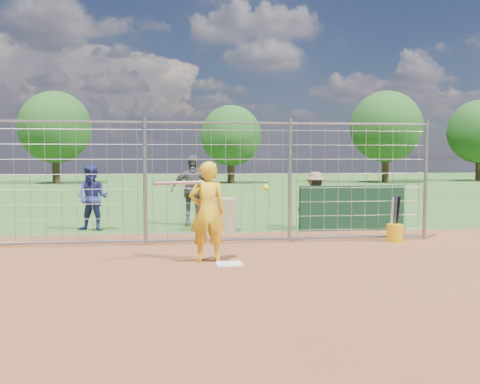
{
  "coord_description": "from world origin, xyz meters",
  "views": [
    {
      "loc": [
        -0.9,
        -8.99,
        1.79
      ],
      "look_at": [
        0.3,
        0.8,
        1.15
      ],
      "focal_mm": 40.0,
      "sensor_mm": 36.0,
      "label": 1
    }
  ],
  "objects": [
    {
      "name": "equipment_bin",
      "position": [
        0.15,
        3.88,
        0.4
      ],
      "size": [
        0.89,
        0.69,
        0.8
      ],
      "primitive_type": "cube",
      "rotation": [
        0.0,
        0.0,
        -0.19
      ],
      "color": "tan",
      "rests_on": "ground"
    },
    {
      "name": "equipment_in_play",
      "position": [
        -0.48,
        -0.19,
        1.35
      ],
      "size": [
        1.88,
        0.45,
        0.16
      ],
      "color": "silver",
      "rests_on": "ground"
    },
    {
      "name": "dugout_wall",
      "position": [
        3.4,
        3.6,
        0.55
      ],
      "size": [
        2.6,
        0.2,
        1.1
      ],
      "primitive_type": "cube",
      "color": "#11381E",
      "rests_on": "ground"
    },
    {
      "name": "bystander_a",
      "position": [
        -2.89,
        4.32,
        0.81
      ],
      "size": [
        0.91,
        0.79,
        1.61
      ],
      "primitive_type": "imported",
      "rotation": [
        0.0,
        0.0,
        -0.26
      ],
      "color": "navy",
      "rests_on": "ground"
    },
    {
      "name": "home_plate",
      "position": [
        0.0,
        -0.2,
        0.01
      ],
      "size": [
        0.43,
        0.43,
        0.02
      ],
      "primitive_type": "cube",
      "color": "silver",
      "rests_on": "ground"
    },
    {
      "name": "bystander_c",
      "position": [
        2.61,
        4.09,
        0.71
      ],
      "size": [
        0.98,
        0.65,
        1.43
      ],
      "primitive_type": "imported",
      "rotation": [
        0.0,
        0.0,
        3.28
      ],
      "color": "#8B634C",
      "rests_on": "ground"
    },
    {
      "name": "bystander_b",
      "position": [
        -0.45,
        5.01,
        0.93
      ],
      "size": [
        1.11,
        0.51,
        1.86
      ],
      "primitive_type": "imported",
      "rotation": [
        0.0,
        0.0,
        -0.05
      ],
      "color": "#505054",
      "rests_on": "ground"
    },
    {
      "name": "ground",
      "position": [
        0.0,
        0.0,
        0.0
      ],
      "size": [
        100.0,
        100.0,
        0.0
      ],
      "primitive_type": "plane",
      "color": "#2D591E",
      "rests_on": "ground"
    },
    {
      "name": "backstop_fence",
      "position": [
        0.0,
        2.0,
        1.26
      ],
      "size": [
        9.08,
        0.08,
        2.6
      ],
      "color": "gray",
      "rests_on": "ground"
    },
    {
      "name": "batter",
      "position": [
        -0.35,
        0.09,
        0.86
      ],
      "size": [
        0.68,
        0.49,
        1.72
      ],
      "primitive_type": "imported",
      "rotation": [
        0.0,
        0.0,
        3.27
      ],
      "color": "#EDAF14",
      "rests_on": "ground"
    },
    {
      "name": "tree_line",
      "position": [
        3.13,
        28.13,
        3.71
      ],
      "size": [
        44.66,
        6.72,
        6.48
      ],
      "color": "#3F2B19",
      "rests_on": "ground"
    },
    {
      "name": "bucket_with_bats",
      "position": [
        3.72,
        1.76,
        0.25
      ],
      "size": [
        0.34,
        0.35,
        0.97
      ],
      "color": "#DEA20B",
      "rests_on": "ground"
    },
    {
      "name": "infield_dirt",
      "position": [
        0.0,
        -3.0,
        0.01
      ],
      "size": [
        18.0,
        18.0,
        0.0
      ],
      "primitive_type": "plane",
      "color": "brown",
      "rests_on": "ground"
    }
  ]
}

